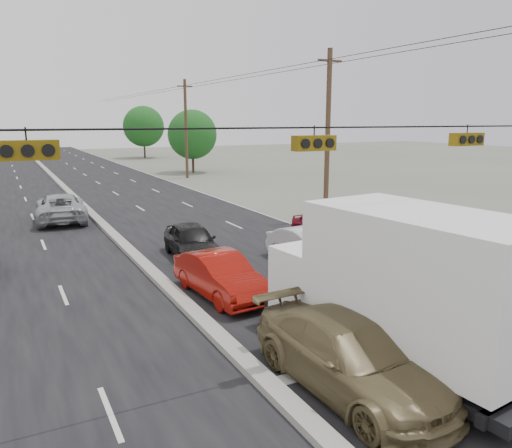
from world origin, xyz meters
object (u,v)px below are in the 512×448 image
object	(u,v)px
box_truck	(399,284)
queue_car_d	(374,260)
tree_right_mid	(192,134)
tree_right_far	(144,126)
utility_pole_right_b	(328,135)
tan_sedan	(349,357)
queue_car_e	(321,225)
utility_pole_right_c	(186,128)
queue_car_a	(192,242)
red_sedan	(220,276)
oncoming_far	(61,208)
queue_car_b	(309,247)

from	to	relation	value
box_truck	queue_car_d	bearing A→B (deg)	48.19
tree_right_mid	tree_right_far	xyz separation A→B (m)	(1.00, 25.00, 0.62)
utility_pole_right_b	tree_right_mid	bearing A→B (deg)	85.24
tree_right_mid	box_truck	world-z (taller)	tree_right_mid
tan_sedan	queue_car_e	xyz separation A→B (m)	(8.02, 12.78, -0.18)
tree_right_mid	utility_pole_right_c	bearing A→B (deg)	-116.57
tan_sedan	queue_car_a	distance (m)	11.91
red_sedan	queue_car_a	xyz separation A→B (m)	(0.81, 5.00, 0.02)
queue_car_d	oncoming_far	size ratio (longest dim) A/B	0.71
queue_car_a	oncoming_far	world-z (taller)	oncoming_far
tree_right_far	queue_car_e	bearing A→B (deg)	-96.22
utility_pole_right_b	box_truck	xyz separation A→B (m)	(-8.98, -15.89, -3.10)
box_truck	red_sedan	xyz separation A→B (m)	(-2.10, 6.30, -1.27)
tree_right_mid	tree_right_far	bearing A→B (deg)	87.71
box_truck	queue_car_b	distance (m)	8.85
queue_car_b	tree_right_mid	bearing A→B (deg)	72.21
tree_right_mid	queue_car_a	world-z (taller)	tree_right_mid
queue_car_d	queue_car_e	bearing A→B (deg)	74.92
red_sedan	queue_car_e	world-z (taller)	red_sedan
tree_right_far	oncoming_far	world-z (taller)	tree_right_far
tan_sedan	tree_right_far	bearing A→B (deg)	75.95
utility_pole_right_c	tree_right_far	xyz separation A→B (m)	(3.50, 30.00, -0.15)
queue_car_a	oncoming_far	distance (m)	12.11
utility_pole_right_c	queue_car_d	world-z (taller)	utility_pole_right_c
queue_car_a	queue_car_b	bearing A→B (deg)	-31.54
red_sedan	queue_car_a	world-z (taller)	queue_car_a
red_sedan	oncoming_far	size ratio (longest dim) A/B	0.76
tree_right_mid	queue_car_e	xyz separation A→B (m)	(-5.40, -33.70, -3.72)
tree_right_far	oncoming_far	size ratio (longest dim) A/B	1.37
utility_pole_right_b	tan_sedan	distance (m)	20.24
tree_right_mid	queue_car_b	size ratio (longest dim) A/B	1.62
tan_sedan	queue_car_d	size ratio (longest dim) A/B	1.30
utility_pole_right_b	oncoming_far	world-z (taller)	utility_pole_right_b
utility_pole_right_c	oncoming_far	bearing A→B (deg)	-128.37
tree_right_far	utility_pole_right_b	bearing A→B (deg)	-93.64
box_truck	oncoming_far	bearing A→B (deg)	97.49
utility_pole_right_c	box_truck	distance (m)	41.98
utility_pole_right_b	tree_right_far	world-z (taller)	utility_pole_right_b
box_truck	red_sedan	size ratio (longest dim) A/B	1.76
utility_pole_right_c	queue_car_b	distance (m)	33.46
box_truck	oncoming_far	distance (m)	23.35
tree_right_far	oncoming_far	xyz separation A→B (m)	(-17.92, -48.21, -4.13)
queue_car_e	queue_car_d	bearing A→B (deg)	-111.38
red_sedan	queue_car_d	xyz separation A→B (m)	(6.29, -0.49, -0.13)
tree_right_mid	queue_car_d	xyz separation A→B (m)	(-7.29, -40.08, -3.72)
utility_pole_right_c	tree_right_mid	bearing A→B (deg)	63.43
oncoming_far	utility_pole_right_b	bearing A→B (deg)	159.37
tan_sedan	queue_car_d	bearing A→B (deg)	43.57
utility_pole_right_c	queue_car_d	xyz separation A→B (m)	(-4.79, -35.08, -4.49)
tree_right_mid	box_truck	size ratio (longest dim) A/B	0.90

